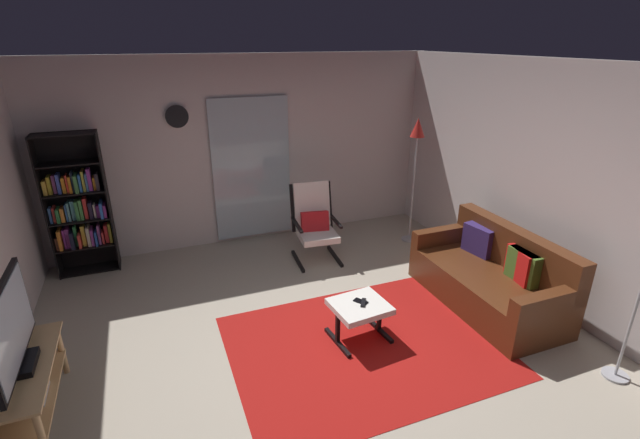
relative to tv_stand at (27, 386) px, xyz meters
The scene contains 15 objects.
ground_plane 2.39m from the tv_stand, ahead, with size 7.02×7.02×0.00m, color #ADA18E.
wall_back 3.82m from the tv_stand, 50.09° to the left, with size 5.60×0.06×2.60m, color silver.
wall_right 5.16m from the tv_stand, ahead, with size 0.06×6.00×2.60m, color silver.
glass_door_panel 3.76m from the tv_stand, 48.54° to the left, with size 1.10×0.01×2.00m, color silver.
area_rug 2.82m from the tv_stand, ahead, with size 2.53×1.98×0.01m, color #A31512.
tv_stand is the anchor object (origin of this frame).
television 0.50m from the tv_stand, 73.00° to the left, with size 0.20×1.03×0.67m.
bookshelf_near_tv 2.63m from the tv_stand, 85.06° to the left, with size 0.70×0.30×1.77m.
leather_sofa 4.46m from the tv_stand, ahead, with size 0.85×1.78×0.85m.
lounge_armchair 3.57m from the tv_stand, 31.38° to the left, with size 0.61×0.70×1.02m.
ottoman 2.81m from the tv_stand, ahead, with size 0.56×0.53×0.39m.
tv_remote 2.85m from the tv_stand, ahead, with size 0.04×0.14×0.02m, color black.
cell_phone 2.84m from the tv_stand, ahead, with size 0.07×0.14×0.01m, color black.
floor_lamp_by_shelf 5.04m from the tv_stand, 22.31° to the left, with size 0.22×0.22×1.79m.
wall_clock 3.50m from the tv_stand, 61.25° to the left, with size 0.29×0.03×0.29m.
Camera 1 is at (-1.28, -3.27, 2.79)m, focal length 25.39 mm.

